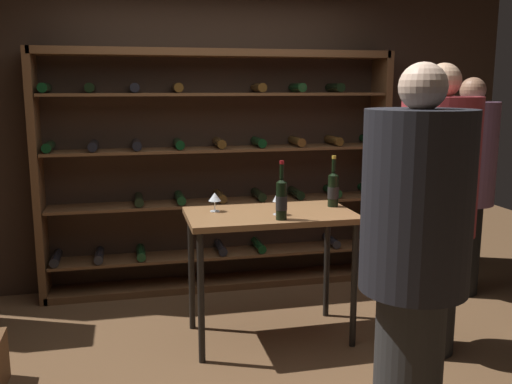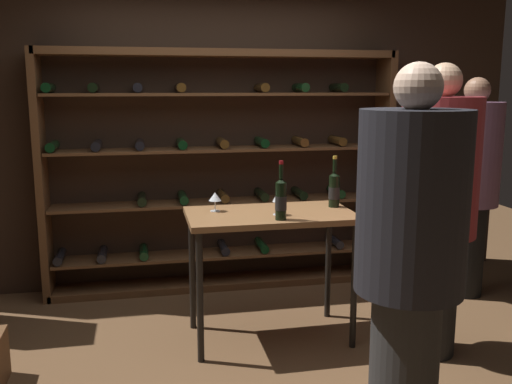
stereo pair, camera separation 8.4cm
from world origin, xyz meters
TOP-DOWN VIEW (x-y plane):
  - ground_plane at (0.00, 0.00)m, footprint 9.25×9.25m
  - back_wall at (0.00, 1.62)m, footprint 5.52×0.10m
  - wine_rack at (0.04, 1.41)m, footprint 3.02×0.32m
  - tasting_table at (0.20, 0.30)m, footprint 1.13×0.63m
  - person_guest_plum_blouse at (0.58, -0.99)m, footprint 0.51×0.52m
  - person_bystander_dark_jacket at (1.20, -0.13)m, footprint 0.50×0.50m
  - person_bystander_red_print at (2.03, 0.80)m, footprint 0.45×0.45m
  - wine_bottle_green_slim at (0.22, 0.09)m, footprint 0.07×0.07m
  - wine_bottle_gold_foil at (0.69, 0.39)m, footprint 0.08×0.08m
  - wine_glass_stemmed_right at (-0.16, 0.42)m, footprint 0.09×0.09m
  - wine_glass_stemmed_left at (0.24, 0.22)m, footprint 0.08×0.08m

SIDE VIEW (x-z plane):
  - ground_plane at x=0.00m, z-range 0.00..0.00m
  - tasting_table at x=0.20m, z-range 0.35..1.25m
  - wine_glass_stemmed_right at x=-0.16m, z-range 0.94..1.07m
  - person_bystander_red_print at x=2.03m, z-range 0.09..1.91m
  - person_guest_plum_blouse at x=0.58m, z-range 0.08..1.94m
  - wine_rack at x=0.04m, z-range 0.00..2.05m
  - wine_glass_stemmed_left at x=0.24m, z-range 0.94..1.10m
  - wine_bottle_gold_foil at x=0.69m, z-range 0.85..1.22m
  - person_bystander_dark_jacket at x=1.20m, z-range 0.09..1.98m
  - wine_bottle_green_slim at x=0.22m, z-range 0.85..1.23m
  - back_wall at x=0.00m, z-range 0.00..2.98m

